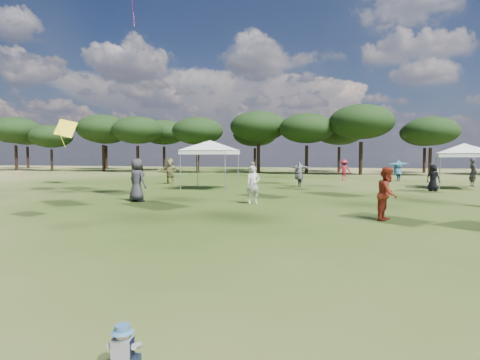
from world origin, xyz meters
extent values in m
cylinder|color=black|center=(-42.82, 45.10, 1.76)|extent=(0.40, 0.40, 3.51)
ellipsoid|color=black|center=(-42.82, 45.10, 5.62)|extent=(6.82, 6.82, 3.68)
cylinder|color=black|center=(-36.96, 45.10, 1.46)|extent=(0.33, 0.33, 2.92)
ellipsoid|color=black|center=(-36.96, 45.10, 4.67)|extent=(5.67, 5.67, 3.06)
cylinder|color=black|center=(-29.06, 45.29, 1.75)|extent=(0.40, 0.40, 3.49)
ellipsoid|color=black|center=(-29.06, 45.29, 5.59)|extent=(6.79, 6.79, 3.66)
cylinder|color=black|center=(-23.92, 45.02, 1.66)|extent=(0.38, 0.38, 3.32)
ellipsoid|color=black|center=(-23.92, 45.02, 5.31)|extent=(6.44, 6.44, 3.47)
cylinder|color=black|center=(-15.51, 44.30, 1.57)|extent=(0.36, 0.36, 3.14)
ellipsoid|color=black|center=(-15.51, 44.30, 5.03)|extent=(6.11, 6.11, 3.29)
cylinder|color=black|center=(-8.39, 45.81, 1.73)|extent=(0.40, 0.40, 3.46)
ellipsoid|color=black|center=(-8.39, 45.81, 5.54)|extent=(6.73, 6.73, 3.63)
cylinder|color=black|center=(-2.58, 44.63, 1.61)|extent=(0.37, 0.37, 3.21)
ellipsoid|color=black|center=(-2.58, 44.63, 5.14)|extent=(6.24, 6.24, 3.36)
cylinder|color=black|center=(3.26, 44.18, 1.78)|extent=(0.41, 0.41, 3.56)
ellipsoid|color=black|center=(3.26, 44.18, 5.69)|extent=(6.91, 6.91, 3.73)
cylinder|color=black|center=(10.19, 44.51, 1.44)|extent=(0.33, 0.33, 2.88)
ellipsoid|color=black|center=(10.19, 44.51, 4.61)|extent=(5.60, 5.60, 3.02)
cylinder|color=black|center=(-48.93, 53.79, 1.78)|extent=(0.41, 0.41, 3.56)
ellipsoid|color=black|center=(-48.93, 53.79, 5.70)|extent=(6.92, 6.92, 3.73)
cylinder|color=black|center=(-34.09, 53.56, 1.81)|extent=(0.41, 0.41, 3.62)
ellipsoid|color=black|center=(-34.09, 53.56, 5.80)|extent=(7.03, 7.03, 3.79)
cylinder|color=black|center=(-23.40, 51.57, 1.68)|extent=(0.39, 0.39, 3.37)
ellipsoid|color=black|center=(-23.40, 51.57, 5.39)|extent=(6.54, 6.54, 3.53)
cylinder|color=black|center=(-10.52, 53.31, 1.56)|extent=(0.36, 0.36, 3.11)
ellipsoid|color=black|center=(-10.52, 53.31, 4.98)|extent=(6.05, 6.05, 3.26)
cylinder|color=black|center=(0.83, 52.52, 1.60)|extent=(0.37, 0.37, 3.20)
ellipsoid|color=black|center=(0.83, 52.52, 5.12)|extent=(6.21, 6.21, 3.35)
cylinder|color=black|center=(10.82, 51.34, 1.50)|extent=(0.34, 0.34, 2.99)
ellipsoid|color=black|center=(10.82, 51.34, 4.79)|extent=(5.81, 5.81, 3.13)
cylinder|color=gray|center=(-7.60, 20.78, 1.15)|extent=(0.06, 0.06, 2.30)
cylinder|color=gray|center=(-4.86, 20.75, 1.15)|extent=(0.06, 0.06, 2.30)
cylinder|color=gray|center=(-7.58, 23.52, 1.15)|extent=(0.06, 0.06, 2.30)
cylinder|color=gray|center=(-4.84, 23.50, 1.15)|extent=(0.06, 0.06, 2.30)
cube|color=white|center=(-6.22, 22.14, 2.25)|extent=(2.93, 2.93, 0.25)
pyramid|color=white|center=(-6.22, 22.14, 2.98)|extent=(5.91, 5.91, 0.60)
cylinder|color=gray|center=(7.18, 25.22, 1.07)|extent=(0.06, 0.06, 2.14)
cylinder|color=gray|center=(7.55, 28.02, 1.07)|extent=(0.06, 0.06, 2.14)
cube|color=white|center=(8.76, 26.43, 2.09)|extent=(3.35, 3.35, 0.25)
pyramid|color=white|center=(8.76, 26.43, 2.81)|extent=(6.03, 6.03, 0.60)
cube|color=black|center=(-0.30, 2.44, 0.04)|extent=(0.10, 0.19, 0.08)
cube|color=white|center=(-0.21, 2.31, 0.24)|extent=(0.20, 0.16, 0.19)
cylinder|color=white|center=(-0.34, 2.34, 0.24)|extent=(0.09, 0.19, 0.12)
cylinder|color=white|center=(-0.10, 2.38, 0.24)|extent=(0.09, 0.19, 0.12)
sphere|color=#E0B293|center=(-0.21, 2.31, 0.37)|extent=(0.13, 0.13, 0.13)
cone|color=teal|center=(-0.21, 2.31, 0.40)|extent=(0.22, 0.22, 0.02)
cylinder|color=teal|center=(-0.21, 2.31, 0.43)|extent=(0.14, 0.14, 0.06)
imported|color=beige|center=(-5.77, 31.50, 0.77)|extent=(0.59, 0.75, 1.54)
imported|color=#A22E1B|center=(3.06, 12.45, 0.84)|extent=(0.87, 0.99, 1.69)
imported|color=#535258|center=(-1.24, 25.55, 0.82)|extent=(1.90, 1.70, 1.64)
imported|color=#244F6E|center=(5.78, 33.35, 0.89)|extent=(2.06, 1.83, 1.77)
imported|color=#2E2D32|center=(9.91, 28.67, 0.95)|extent=(0.57, 0.77, 1.90)
imported|color=#BAB6AF|center=(-2.04, 15.63, 0.81)|extent=(0.71, 0.63, 1.63)
imported|color=maroon|center=(1.61, 33.13, 0.87)|extent=(1.13, 0.66, 1.74)
imported|color=olive|center=(-10.59, 25.80, 0.96)|extent=(1.82, 0.72, 1.92)
imported|color=#29272C|center=(-7.23, 15.10, 0.96)|extent=(1.11, 0.94, 1.93)
imported|color=black|center=(6.66, 24.32, 0.78)|extent=(0.91, 0.85, 1.56)
plane|color=yellow|center=(-17.48, 23.45, 4.00)|extent=(1.62, 1.74, 1.49)
camera|label=1|loc=(1.80, -0.95, 2.04)|focal=30.00mm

